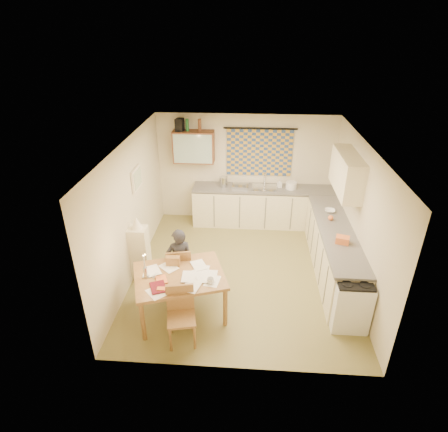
# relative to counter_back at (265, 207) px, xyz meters

# --- Properties ---
(floor) EXTENTS (4.00, 4.50, 0.02)m
(floor) POSITION_rel_counter_back_xyz_m (-0.48, -1.95, -0.46)
(floor) COLOR olive
(floor) RESTS_ON ground
(ceiling) EXTENTS (4.00, 4.50, 0.02)m
(ceiling) POSITION_rel_counter_back_xyz_m (-0.48, -1.95, 2.06)
(ceiling) COLOR white
(ceiling) RESTS_ON floor
(wall_back) EXTENTS (4.00, 0.02, 2.50)m
(wall_back) POSITION_rel_counter_back_xyz_m (-0.48, 0.31, 0.80)
(wall_back) COLOR beige
(wall_back) RESTS_ON floor
(wall_front) EXTENTS (4.00, 0.02, 2.50)m
(wall_front) POSITION_rel_counter_back_xyz_m (-0.48, -4.21, 0.80)
(wall_front) COLOR beige
(wall_front) RESTS_ON floor
(wall_left) EXTENTS (0.02, 4.50, 2.50)m
(wall_left) POSITION_rel_counter_back_xyz_m (-2.49, -1.95, 0.80)
(wall_left) COLOR beige
(wall_left) RESTS_ON floor
(wall_right) EXTENTS (0.02, 4.50, 2.50)m
(wall_right) POSITION_rel_counter_back_xyz_m (1.53, -1.95, 0.80)
(wall_right) COLOR beige
(wall_right) RESTS_ON floor
(window_blind) EXTENTS (1.45, 0.03, 1.05)m
(window_blind) POSITION_rel_counter_back_xyz_m (-0.18, 0.27, 1.20)
(window_blind) COLOR navy
(window_blind) RESTS_ON wall_back
(curtain_rod) EXTENTS (1.60, 0.04, 0.04)m
(curtain_rod) POSITION_rel_counter_back_xyz_m (-0.18, 0.25, 1.75)
(curtain_rod) COLOR black
(curtain_rod) RESTS_ON wall_back
(wall_cabinet) EXTENTS (0.90, 0.34, 0.70)m
(wall_cabinet) POSITION_rel_counter_back_xyz_m (-1.63, 0.13, 1.35)
(wall_cabinet) COLOR brown
(wall_cabinet) RESTS_ON wall_back
(wall_cabinet_glass) EXTENTS (0.84, 0.02, 0.64)m
(wall_cabinet_glass) POSITION_rel_counter_back_xyz_m (-1.63, -0.04, 1.35)
(wall_cabinet_glass) COLOR #99B2A5
(wall_cabinet_glass) RESTS_ON wall_back
(upper_cabinet_right) EXTENTS (0.34, 1.30, 0.70)m
(upper_cabinet_right) POSITION_rel_counter_back_xyz_m (1.35, -1.40, 1.40)
(upper_cabinet_right) COLOR beige
(upper_cabinet_right) RESTS_ON wall_right
(framed_print) EXTENTS (0.04, 0.50, 0.40)m
(framed_print) POSITION_rel_counter_back_xyz_m (-2.45, -1.55, 1.25)
(framed_print) COLOR #F3E5CA
(framed_print) RESTS_ON wall_left
(print_canvas) EXTENTS (0.01, 0.42, 0.32)m
(print_canvas) POSITION_rel_counter_back_xyz_m (-2.43, -1.55, 1.25)
(print_canvas) COLOR silver
(print_canvas) RESTS_ON wall_left
(counter_back) EXTENTS (3.30, 0.62, 0.92)m
(counter_back) POSITION_rel_counter_back_xyz_m (0.00, 0.00, 0.00)
(counter_back) COLOR beige
(counter_back) RESTS_ON floor
(counter_right) EXTENTS (0.62, 2.95, 0.92)m
(counter_right) POSITION_rel_counter_back_xyz_m (1.22, -1.80, -0.00)
(counter_right) COLOR beige
(counter_right) RESTS_ON floor
(stove) EXTENTS (0.55, 0.55, 0.86)m
(stove) POSITION_rel_counter_back_xyz_m (1.22, -3.20, -0.02)
(stove) COLOR white
(stove) RESTS_ON floor
(sink) EXTENTS (0.56, 0.46, 0.10)m
(sink) POSITION_rel_counter_back_xyz_m (-0.04, -0.00, 0.43)
(sink) COLOR silver
(sink) RESTS_ON counter_back
(tap) EXTENTS (0.04, 0.04, 0.28)m
(tap) POSITION_rel_counter_back_xyz_m (-0.03, 0.18, 0.61)
(tap) COLOR silver
(tap) RESTS_ON counter_back
(dish_rack) EXTENTS (0.37, 0.33, 0.06)m
(dish_rack) POSITION_rel_counter_back_xyz_m (-0.58, 0.00, 0.50)
(dish_rack) COLOR silver
(dish_rack) RESTS_ON counter_back
(kettle) EXTENTS (0.22, 0.22, 0.24)m
(kettle) POSITION_rel_counter_back_xyz_m (-0.96, -0.00, 0.59)
(kettle) COLOR silver
(kettle) RESTS_ON counter_back
(mixing_bowl) EXTENTS (0.32, 0.32, 0.16)m
(mixing_bowl) POSITION_rel_counter_back_xyz_m (0.56, -0.00, 0.55)
(mixing_bowl) COLOR white
(mixing_bowl) RESTS_ON counter_back
(soap_bottle) EXTENTS (0.15, 0.15, 0.19)m
(soap_bottle) POSITION_rel_counter_back_xyz_m (0.30, 0.05, 0.57)
(soap_bottle) COLOR white
(soap_bottle) RESTS_ON counter_back
(bowl) EXTENTS (0.24, 0.24, 0.05)m
(bowl) POSITION_rel_counter_back_xyz_m (1.22, -1.11, 0.49)
(bowl) COLOR white
(bowl) RESTS_ON counter_right
(orange_bag) EXTENTS (0.26, 0.22, 0.12)m
(orange_bag) POSITION_rel_counter_back_xyz_m (1.22, -2.27, 0.53)
(orange_bag) COLOR orange
(orange_bag) RESTS_ON counter_right
(fruit_orange) EXTENTS (0.10, 0.10, 0.10)m
(fruit_orange) POSITION_rel_counter_back_xyz_m (1.17, -1.46, 0.52)
(fruit_orange) COLOR orange
(fruit_orange) RESTS_ON counter_right
(speaker) EXTENTS (0.18, 0.22, 0.26)m
(speaker) POSITION_rel_counter_back_xyz_m (-1.92, 0.13, 1.83)
(speaker) COLOR black
(speaker) RESTS_ON wall_cabinet
(bottle_green) EXTENTS (0.07, 0.07, 0.26)m
(bottle_green) POSITION_rel_counter_back_xyz_m (-1.76, 0.13, 1.83)
(bottle_green) COLOR #195926
(bottle_green) RESTS_ON wall_cabinet
(bottle_brown) EXTENTS (0.09, 0.09, 0.26)m
(bottle_brown) POSITION_rel_counter_back_xyz_m (-1.49, 0.13, 1.83)
(bottle_brown) COLOR brown
(bottle_brown) RESTS_ON wall_cabinet
(dining_table) EXTENTS (1.63, 1.42, 0.75)m
(dining_table) POSITION_rel_counter_back_xyz_m (-1.43, -3.13, -0.07)
(dining_table) COLOR brown
(dining_table) RESTS_ON floor
(chair_far) EXTENTS (0.49, 0.49, 0.91)m
(chair_far) POSITION_rel_counter_back_xyz_m (-1.54, -2.59, -0.17)
(chair_far) COLOR brown
(chair_far) RESTS_ON floor
(chair_near) EXTENTS (0.48, 0.48, 0.90)m
(chair_near) POSITION_rel_counter_back_xyz_m (-1.31, -3.73, -0.17)
(chair_near) COLOR brown
(chair_near) RESTS_ON floor
(person) EXTENTS (0.66, 0.60, 1.25)m
(person) POSITION_rel_counter_back_xyz_m (-1.52, -2.60, 0.17)
(person) COLOR black
(person) RESTS_ON floor
(shelf_stand) EXTENTS (0.32, 0.30, 1.04)m
(shelf_stand) POSITION_rel_counter_back_xyz_m (-2.32, -2.23, 0.07)
(shelf_stand) COLOR beige
(shelf_stand) RESTS_ON floor
(lampshade) EXTENTS (0.20, 0.20, 0.22)m
(lampshade) POSITION_rel_counter_back_xyz_m (-2.32, -2.23, 0.70)
(lampshade) COLOR #F3E5CA
(lampshade) RESTS_ON shelf_stand
(letter_rack) EXTENTS (0.22, 0.11, 0.16)m
(letter_rack) POSITION_rel_counter_back_xyz_m (-1.57, -2.88, 0.38)
(letter_rack) COLOR brown
(letter_rack) RESTS_ON dining_table
(mug) EXTENTS (0.13, 0.13, 0.09)m
(mug) POSITION_rel_counter_back_xyz_m (-0.92, -3.30, 0.34)
(mug) COLOR white
(mug) RESTS_ON dining_table
(magazine) EXTENTS (0.42, 0.45, 0.03)m
(magazine) POSITION_rel_counter_back_xyz_m (-1.78, -3.53, 0.31)
(magazine) COLOR maroon
(magazine) RESTS_ON dining_table
(book) EXTENTS (0.32, 0.34, 0.02)m
(book) POSITION_rel_counter_back_xyz_m (-1.75, -3.32, 0.31)
(book) COLOR orange
(book) RESTS_ON dining_table
(orange_box) EXTENTS (0.12, 0.09, 0.04)m
(orange_box) POSITION_rel_counter_back_xyz_m (-1.62, -3.53, 0.32)
(orange_box) COLOR orange
(orange_box) RESTS_ON dining_table
(eyeglasses) EXTENTS (0.14, 0.08, 0.02)m
(eyeglasses) POSITION_rel_counter_back_xyz_m (-1.17, -3.38, 0.31)
(eyeglasses) COLOR black
(eyeglasses) RESTS_ON dining_table
(candle_holder) EXTENTS (0.08, 0.08, 0.18)m
(candle_holder) POSITION_rel_counter_back_xyz_m (-1.93, -3.23, 0.39)
(candle_holder) COLOR silver
(candle_holder) RESTS_ON dining_table
(candle) EXTENTS (0.03, 0.03, 0.22)m
(candle) POSITION_rel_counter_back_xyz_m (-1.93, -3.23, 0.59)
(candle) COLOR white
(candle) RESTS_ON dining_table
(candle_flame) EXTENTS (0.02, 0.02, 0.02)m
(candle_flame) POSITION_rel_counter_back_xyz_m (-1.90, -3.23, 0.71)
(candle_flame) COLOR #FFCC66
(candle_flame) RESTS_ON dining_table
(papers) EXTENTS (1.25, 1.08, 0.02)m
(papers) POSITION_rel_counter_back_xyz_m (-1.28, -3.17, 0.31)
(papers) COLOR white
(papers) RESTS_ON dining_table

